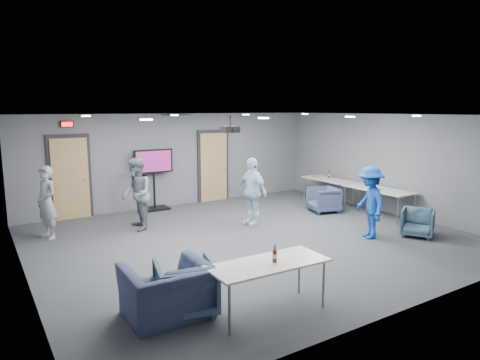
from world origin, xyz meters
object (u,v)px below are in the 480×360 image
person_d (370,202)px  table_right_a (328,180)px  chair_front_b (168,292)px  chair_front_a (185,287)px  bottle_right (329,174)px  chair_right_a (323,200)px  projector (230,129)px  person_c (252,191)px  person_a (47,203)px  table_front_left (268,266)px  person_b (137,194)px  chair_right_c (418,223)px  table_right_b (378,190)px  tv_stand (154,176)px  bottle_front (275,256)px

person_d → table_right_a: person_d is taller
chair_front_b → chair_front_a: bearing=-179.2°
person_d → bottle_right: (2.00, 3.36, 0.02)m
chair_right_a → projector: 4.05m
person_c → table_right_a: person_c is taller
person_a → projector: 4.34m
person_d → table_front_left: bearing=-42.9°
person_d → chair_front_a: 5.08m
chair_front_a → bottle_right: 8.25m
table_front_left → chair_front_a: bearing=150.1°
person_d → bottle_right: 3.91m
person_d → chair_front_a: person_d is taller
person_a → chair_right_a: person_a is taller
person_b → chair_right_c: size_ratio=2.50×
chair_right_a → bottle_right: (1.17, 1.03, 0.48)m
chair_front_b → projector: 4.28m
table_right_b → projector: projector is taller
person_a → chair_right_a: bearing=56.9°
table_right_b → tv_stand: 6.16m
person_a → person_b: size_ratio=0.94×
person_c → person_d: 2.79m
person_a → chair_right_a: (6.84, -1.44, -0.46)m
table_front_left → projector: bearing=68.7°
person_a → bottle_right: person_a is taller
bottle_right → chair_right_c: bearing=-104.3°
table_front_left → bottle_front: bearing=-19.3°
tv_stand → projector: (0.45, -3.45, 1.43)m
person_b → bottle_front: (0.24, -5.07, -0.03)m
table_right_a → bottle_front: (-5.66, -4.85, 0.14)m
person_a → person_d: 7.09m
person_d → bottle_right: size_ratio=6.37×
person_d → chair_right_c: person_d is taller
chair_right_c → chair_front_a: size_ratio=0.83×
bottle_front → person_d: bearing=23.6°
person_b → table_right_b: 6.28m
person_a → chair_right_a: size_ratio=2.13×
table_front_left → bottle_front: size_ratio=6.81×
chair_front_b → bottle_front: bottle_front is taller
chair_front_b → person_b: bearing=-103.1°
chair_right_a → person_c: bearing=-73.1°
person_b → bottle_front: size_ratio=6.74×
table_front_left → projector: 3.97m
table_right_a → projector: (-4.37, -1.52, 1.72)m
person_b → person_a: bearing=-92.6°
person_b → chair_right_a: bearing=86.8°
person_a → projector: (3.43, -2.12, 1.60)m
bottle_front → chair_right_a: bearing=40.5°
chair_front_a → bottle_front: (1.07, -0.63, 0.45)m
person_d → table_right_b: bearing=149.5°
person_a → chair_right_c: (7.03, -4.27, -0.49)m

